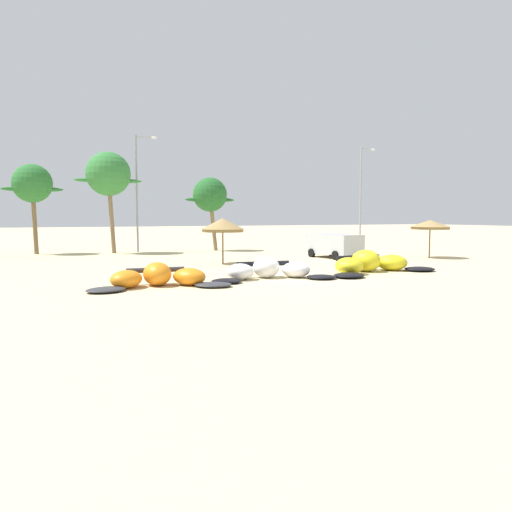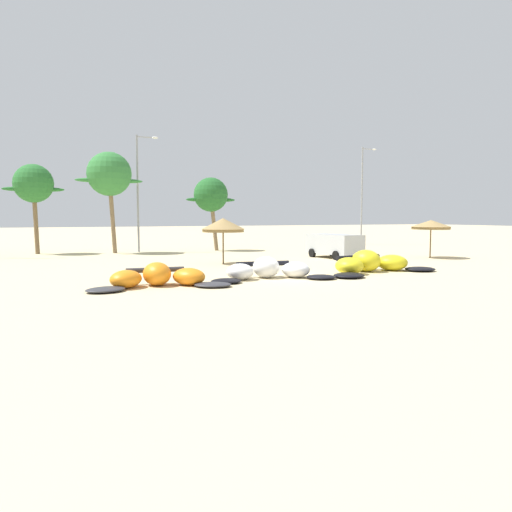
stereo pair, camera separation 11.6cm
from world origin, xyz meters
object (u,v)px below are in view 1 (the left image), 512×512
Objects in this scene: palm_center_left at (210,195)px; lamppost_east_center at (362,191)px; kite_left_of_center at (371,264)px; beach_umbrella_near_van at (223,225)px; lamppost_west_center at (138,187)px; palm_left at (32,184)px; kite_left at (268,270)px; kite_far_left at (158,277)px; palm_left_of_gap at (108,175)px; parked_van at (333,244)px; beach_umbrella_middle at (430,225)px.

lamppost_east_center reaches higher than palm_center_left.
beach_umbrella_near_van reaches higher than kite_left_of_center.
lamppost_west_center is at bearing 172.62° from palm_center_left.
lamppost_east_center is at bearing 34.24° from beach_umbrella_near_van.
kite_left is at bearing -63.69° from palm_left.
beach_umbrella_near_van reaches higher than kite_far_left.
kite_far_left is 0.88× the size of palm_left.
kite_left is (5.85, 0.59, 0.01)m from kite_far_left.
palm_left_of_gap is at bearing -14.99° from palm_left.
palm_left is at bearing -179.03° from lamppost_east_center.
beach_umbrella_near_van is 26.86m from lamppost_east_center.
palm_center_left is 18.98m from lamppost_east_center.
palm_center_left reaches higher than beach_umbrella_near_van.
palm_center_left is at bearing 79.82° from kite_left.
kite_left_of_center is 2.51× the size of beach_umbrella_near_van.
lamppost_east_center is (12.64, 13.99, 4.94)m from parked_van.
kite_left_of_center is 10.45m from beach_umbrella_near_van.
lamppost_west_center is (3.18, 22.38, 5.36)m from kite_far_left.
kite_left is at bearing -136.32° from parked_van.
kite_left is 0.79× the size of palm_left_of_gap.
kite_far_left is 0.64× the size of lamppost_west_center.
palm_center_left is at bearing 132.19° from beach_umbrella_middle.
kite_left_of_center is at bearing 2.17° from kite_left.
palm_center_left is 0.66× the size of lamppost_west_center.
lamppost_east_center reaches higher than beach_umbrella_near_van.
palm_center_left is (9.62, 21.55, 4.74)m from kite_far_left.
lamppost_west_center reaches higher than palm_left.
kite_far_left is 5.88m from kite_left.
palm_left_of_gap is (0.55, 21.87, 6.37)m from kite_far_left.
palm_left_of_gap reaches higher than kite_left.
beach_umbrella_middle is 24.97m from lamppost_west_center.
beach_umbrella_middle is at bearing -30.15° from palm_left.
beach_umbrella_near_van is (6.38, 9.06, 2.20)m from kite_far_left.
kite_left is at bearing -133.88° from lamppost_east_center.
kite_far_left is 23.24m from lamppost_west_center.
beach_umbrella_middle is (10.20, 6.28, 2.07)m from kite_left_of_center.
beach_umbrella_near_van is at bearing 54.82° from kite_far_left.
lamppost_east_center is (5.72, 16.92, 3.47)m from beach_umbrella_middle.
beach_umbrella_near_van is (0.53, 8.46, 2.19)m from kite_left.
palm_left_of_gap reaches higher than kite_left_of_center.
beach_umbrella_near_van reaches higher than kite_left.
kite_far_left is 1.35× the size of parked_van.
kite_far_left is 0.77× the size of palm_left_of_gap.
palm_center_left is (15.08, -1.93, -0.75)m from palm_left.
palm_left_of_gap is (-22.13, 14.74, 4.22)m from beach_umbrella_middle.
kite_left is 33.02m from lamppost_east_center.
palm_left is at bearing 103.10° from kite_far_left.
palm_left is 0.73× the size of lamppost_west_center.
beach_umbrella_near_van is 0.62× the size of parked_van.
beach_umbrella_near_van is at bearing -145.76° from lamppost_east_center.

